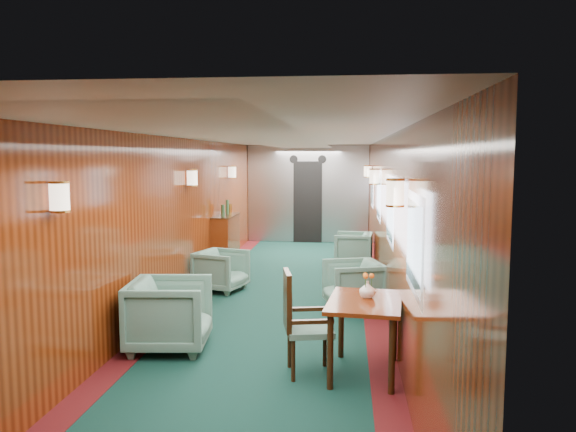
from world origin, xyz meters
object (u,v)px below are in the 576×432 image
(dining_table, at_px, (365,312))
(armchair_left_near, at_px, (170,314))
(armchair_left_far, at_px, (221,270))
(armchair_right_far, at_px, (353,249))
(side_chair, at_px, (300,319))
(armchair_right_near, at_px, (353,285))
(credenza, at_px, (226,241))

(dining_table, xyz_separation_m, armchair_left_near, (-2.12, 0.50, -0.23))
(armchair_left_far, distance_m, armchair_right_far, 3.13)
(dining_table, relative_size, armchair_left_near, 1.22)
(side_chair, xyz_separation_m, armchair_right_near, (0.54, 2.43, -0.22))
(side_chair, relative_size, armchair_left_far, 1.44)
(armchair_left_near, xyz_separation_m, armchair_left_far, (-0.04, 2.72, -0.07))
(side_chair, height_order, armchair_right_far, side_chair)
(dining_table, height_order, armchair_right_near, dining_table)
(credenza, distance_m, armchair_right_near, 3.61)
(armchair_right_near, xyz_separation_m, armchair_right_far, (0.03, 3.17, -0.02))
(side_chair, xyz_separation_m, armchair_left_far, (-1.53, 3.29, -0.23))
(credenza, xyz_separation_m, armchair_left_far, (0.33, -1.83, -0.19))
(dining_table, height_order, armchair_right_far, dining_table)
(side_chair, height_order, armchair_right_near, side_chair)
(credenza, distance_m, armchair_left_near, 4.57)
(armchair_left_far, relative_size, armchair_right_far, 1.00)
(side_chair, xyz_separation_m, armchair_left_near, (-1.49, 0.57, -0.16))
(armchair_left_far, distance_m, armchair_right_near, 2.24)
(dining_table, distance_m, armchair_left_far, 3.89)
(side_chair, height_order, credenza, credenza)
(dining_table, distance_m, side_chair, 0.64)
(credenza, bearing_deg, armchair_left_far, -79.78)
(armchair_right_near, bearing_deg, armchair_right_far, 163.14)
(armchair_left_near, relative_size, armchair_left_far, 1.21)
(credenza, relative_size, armchair_left_far, 1.82)
(dining_table, xyz_separation_m, armchair_left_far, (-2.16, 3.23, -0.30))
(armchair_right_far, bearing_deg, armchair_left_near, -17.40)
(side_chair, relative_size, armchair_right_near, 1.37)
(side_chair, xyz_separation_m, credenza, (-1.86, 5.12, -0.04))
(armchair_left_far, height_order, armchair_right_far, armchair_right_far)
(side_chair, bearing_deg, dining_table, -5.87)
(dining_table, relative_size, armchair_left_far, 1.48)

